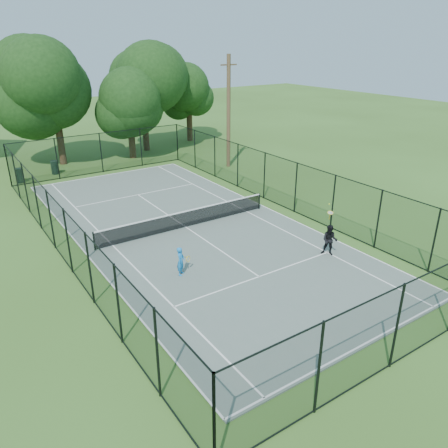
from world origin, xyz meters
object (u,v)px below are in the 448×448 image
trash_bin_left (19,175)px  player_blue (181,261)px  utility_pole (229,112)px  trash_bin_right (55,167)px  tennis_net (186,218)px  player_black (330,240)px

trash_bin_left → player_blue: size_ratio=0.81×
utility_pole → player_blue: 18.04m
trash_bin_right → trash_bin_left: bearing=-163.2°
tennis_net → utility_pole: utility_pole is taller
trash_bin_left → trash_bin_right: (2.64, 0.80, -0.01)m
player_blue → player_black: (6.67, -2.21, 0.11)m
tennis_net → player_blue: 5.11m
tennis_net → trash_bin_right: size_ratio=9.91×
tennis_net → trash_bin_right: trash_bin_right is taller
tennis_net → player_blue: bearing=-121.5°
trash_bin_right → utility_pole: size_ratio=0.12×
trash_bin_left → player_blue: 18.33m
utility_pole → player_black: size_ratio=3.56×
player_black → trash_bin_right: bearing=108.8°
trash_bin_left → player_black: bearing=-64.2°
utility_pole → player_blue: (-11.59, -13.36, -3.58)m
trash_bin_left → trash_bin_right: bearing=16.8°
player_blue → trash_bin_right: bearing=91.5°
utility_pole → tennis_net: bearing=-134.7°
trash_bin_right → tennis_net: bearing=-77.7°
player_blue → tennis_net: bearing=58.5°
tennis_net → trash_bin_right: (-3.17, 14.50, -0.06)m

